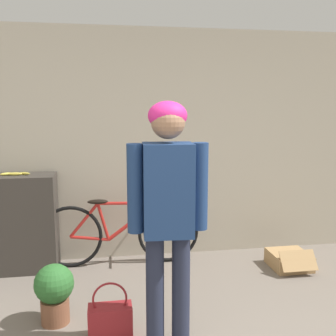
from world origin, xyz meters
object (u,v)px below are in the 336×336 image
Objects in this scene: bicycle at (120,232)px; cardboard_box at (289,260)px; banana at (15,174)px; handbag at (110,320)px; potted_plant at (54,290)px; person at (168,200)px.

bicycle is 3.65× the size of cardboard_box.
banana is 3.07m from cardboard_box.
handbag is 0.90× the size of potted_plant.
person is 5.80× the size of banana.
potted_plant is at bearing 147.00° from handbag.
person is at bearing -29.13° from potted_plant.
banana is 1.46m from potted_plant.
bicycle is at bearing 84.44° from handbag.
bicycle is 1.87m from cardboard_box.
potted_plant is (-2.38, -0.73, 0.19)m from cardboard_box.
bicycle is (-0.27, 1.59, -0.73)m from person.
cardboard_box is (1.81, -0.38, -0.29)m from bicycle.
person is 1.01× the size of bicycle.
banana reaches higher than bicycle.
handbag is 2.20m from cardboard_box.
bicycle is 3.96× the size of handbag.
handbag is at bearing -94.74° from bicycle.
bicycle is 1.43m from handbag.
cardboard_box is at bearing 17.05° from potted_plant.
person reaches higher than potted_plant.
banana is at bearing 171.91° from cardboard_box.
banana reaches higher than handbag.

